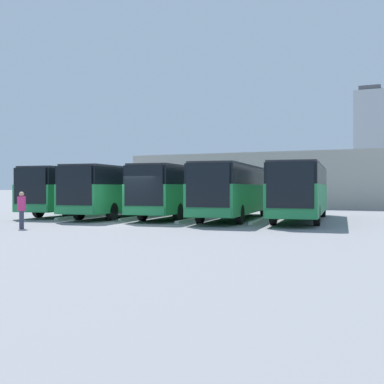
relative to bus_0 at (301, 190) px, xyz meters
name	(u,v)px	position (x,y,z in m)	size (l,w,h in m)	color
ground_plane	(130,224)	(7.64, 6.42, -1.79)	(600.00, 600.00, 0.00)	gray
bus_0	(301,190)	(0.00, 0.00, 0.00)	(3.74, 12.58, 3.20)	#238447
curb_divider_0	(261,220)	(1.91, 1.83, -1.72)	(0.24, 6.07, 0.15)	#B2B2AD
bus_1	(235,189)	(3.82, 0.56, 0.00)	(3.74, 12.58, 3.20)	#238447
curb_divider_1	(194,219)	(5.73, 2.40, -1.72)	(0.24, 6.07, 0.15)	#B2B2AD
bus_2	(182,189)	(7.64, -0.02, 0.00)	(3.74, 12.58, 3.20)	#238447
curb_divider_2	(141,217)	(9.55, 1.82, -1.72)	(0.24, 6.07, 0.15)	#B2B2AD
bus_3	(124,189)	(11.45, 0.80, 0.00)	(3.74, 12.58, 3.20)	#238447
curb_divider_3	(83,216)	(13.36, 2.63, -1.72)	(0.24, 6.07, 0.15)	#B2B2AD
bus_4	(84,189)	(15.27, -0.09, 0.00)	(3.74, 12.58, 3.20)	#238447
pedestrian	(22,209)	(10.77, 10.83, -0.87)	(0.53, 0.53, 1.71)	#38384C
station_building	(270,181)	(7.64, -22.53, 0.86)	(25.91, 16.25, 5.26)	#A8A399
office_tower	(370,141)	(8.80, -219.95, 22.99)	(14.22, 14.22, 50.75)	#ADB2B7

